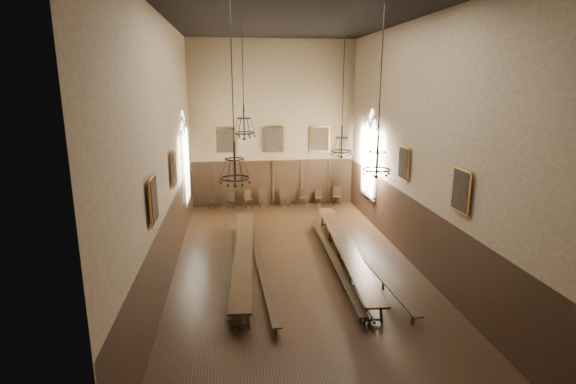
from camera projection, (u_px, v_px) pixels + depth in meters
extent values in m
cube|color=black|center=(296.00, 268.00, 16.86)|extent=(9.00, 18.00, 0.02)
cube|color=black|center=(297.00, 12.00, 14.69)|extent=(9.00, 18.00, 0.02)
cube|color=#8E7657|center=(273.00, 125.00, 24.45)|extent=(9.00, 0.02, 9.00)
cube|color=#8E7657|center=(376.00, 232.00, 7.09)|extent=(9.00, 0.02, 9.00)
cube|color=#8E7657|center=(165.00, 151.00, 15.23)|extent=(0.02, 18.00, 9.00)
cube|color=#8E7657|center=(419.00, 146.00, 16.31)|extent=(0.02, 18.00, 9.00)
cube|color=black|center=(244.00, 250.00, 16.66)|extent=(1.16, 9.56, 0.07)
cube|color=black|center=(345.00, 245.00, 17.11)|extent=(1.26, 9.88, 0.07)
cube|color=black|center=(229.00, 259.00, 16.71)|extent=(0.45, 9.08, 0.05)
cube|color=black|center=(260.00, 262.00, 16.36)|extent=(0.63, 9.18, 0.05)
cube|color=black|center=(333.00, 256.00, 16.92)|extent=(0.53, 9.15, 0.05)
cube|color=black|center=(361.00, 254.00, 17.12)|extent=(0.78, 9.72, 0.05)
cube|color=black|center=(212.00, 201.00, 24.58)|extent=(0.48, 0.48, 0.05)
cube|color=black|center=(212.00, 196.00, 24.69)|extent=(0.39, 0.14, 0.47)
cube|color=black|center=(230.00, 201.00, 24.61)|extent=(0.51, 0.51, 0.05)
cube|color=black|center=(230.00, 196.00, 24.72)|extent=(0.40, 0.16, 0.48)
cube|color=black|center=(248.00, 200.00, 24.76)|extent=(0.50, 0.50, 0.05)
cube|color=black|center=(248.00, 194.00, 24.88)|extent=(0.42, 0.13, 0.50)
cube|color=black|center=(263.00, 199.00, 24.89)|extent=(0.43, 0.43, 0.05)
cube|color=black|center=(263.00, 194.00, 25.00)|extent=(0.41, 0.05, 0.49)
cube|color=black|center=(284.00, 198.00, 25.05)|extent=(0.43, 0.43, 0.05)
cube|color=black|center=(284.00, 193.00, 25.17)|extent=(0.43, 0.05, 0.51)
cube|color=black|center=(302.00, 198.00, 25.20)|extent=(0.50, 0.50, 0.05)
cube|color=black|center=(302.00, 193.00, 25.31)|extent=(0.39, 0.16, 0.47)
cube|color=black|center=(318.00, 198.00, 25.31)|extent=(0.47, 0.47, 0.05)
cube|color=black|center=(318.00, 193.00, 25.41)|extent=(0.38, 0.14, 0.46)
cube|color=black|center=(337.00, 196.00, 25.30)|extent=(0.57, 0.57, 0.05)
cube|color=black|center=(336.00, 191.00, 25.42)|extent=(0.46, 0.16, 0.55)
cylinder|color=black|center=(243.00, 64.00, 17.18)|extent=(0.03, 0.03, 3.10)
torus|color=black|center=(244.00, 133.00, 17.82)|extent=(0.88, 0.88, 0.05)
torus|color=black|center=(244.00, 118.00, 17.68)|extent=(0.56, 0.56, 0.04)
cylinder|color=black|center=(244.00, 121.00, 17.70)|extent=(0.06, 0.06, 1.24)
cylinder|color=black|center=(344.00, 75.00, 17.60)|extent=(0.03, 0.03, 3.91)
torus|color=black|center=(341.00, 151.00, 18.33)|extent=(0.86, 0.86, 0.05)
torus|color=black|center=(342.00, 138.00, 18.19)|extent=(0.54, 0.54, 0.04)
cylinder|color=black|center=(342.00, 140.00, 18.22)|extent=(0.06, 0.06, 1.21)
cylinder|color=black|center=(232.00, 71.00, 12.20)|extent=(0.03, 0.03, 3.84)
torus|color=black|center=(235.00, 178.00, 12.92)|extent=(0.87, 0.87, 0.05)
torus|color=black|center=(234.00, 159.00, 12.78)|extent=(0.55, 0.55, 0.04)
cylinder|color=black|center=(235.00, 163.00, 12.81)|extent=(0.06, 0.06, 1.22)
cylinder|color=black|center=(381.00, 71.00, 13.34)|extent=(0.03, 0.03, 3.82)
torus|color=black|center=(376.00, 169.00, 14.05)|extent=(0.86, 0.86, 0.05)
torus|color=black|center=(377.00, 152.00, 13.92)|extent=(0.54, 0.54, 0.04)
cylinder|color=black|center=(377.00, 155.00, 13.95)|extent=(0.06, 0.06, 1.21)
cube|color=#BB7D2C|center=(225.00, 140.00, 24.21)|extent=(1.10, 0.12, 1.40)
cube|color=black|center=(225.00, 140.00, 24.21)|extent=(0.98, 0.02, 1.28)
cube|color=#BB7D2C|center=(273.00, 140.00, 24.52)|extent=(1.10, 0.12, 1.40)
cube|color=black|center=(273.00, 140.00, 24.52)|extent=(0.98, 0.02, 1.28)
cube|color=#BB7D2C|center=(320.00, 139.00, 24.83)|extent=(1.10, 0.12, 1.40)
cube|color=black|center=(320.00, 139.00, 24.83)|extent=(0.98, 0.02, 1.28)
cube|color=#BB7D2C|center=(174.00, 169.00, 16.40)|extent=(0.12, 1.00, 1.30)
cube|color=black|center=(174.00, 169.00, 16.40)|extent=(0.02, 0.88, 1.18)
cube|color=#BB7D2C|center=(153.00, 200.00, 12.07)|extent=(0.12, 1.00, 1.30)
cube|color=black|center=(153.00, 200.00, 12.07)|extent=(0.02, 0.88, 1.18)
cube|color=#BB7D2C|center=(404.00, 163.00, 17.45)|extent=(0.12, 1.00, 1.30)
cube|color=black|center=(404.00, 163.00, 17.45)|extent=(0.02, 0.88, 1.18)
cube|color=#BB7D2C|center=(461.00, 191.00, 13.12)|extent=(0.12, 1.00, 1.30)
cube|color=black|center=(461.00, 191.00, 13.12)|extent=(0.02, 0.88, 1.18)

